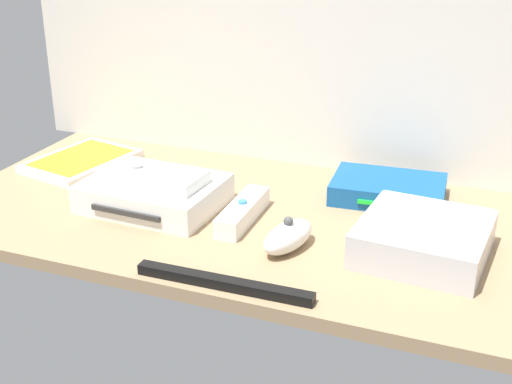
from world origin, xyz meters
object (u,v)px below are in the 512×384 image
at_px(game_console, 154,193).
at_px(remote_nunchuk, 288,236).
at_px(remote_classic_pad, 158,177).
at_px(game_case, 81,161).
at_px(network_router, 388,189).
at_px(remote_wand, 243,212).
at_px(sensor_bar, 224,283).
at_px(mini_computer, 423,239).

height_order(game_console, remote_nunchuk, remote_nunchuk).
distance_m(remote_nunchuk, remote_classic_pad, 0.25).
bearing_deg(remote_nunchuk, game_case, 175.66).
bearing_deg(network_router, remote_wand, -143.38).
bearing_deg(remote_wand, remote_nunchuk, -34.84).
bearing_deg(network_router, remote_classic_pad, -157.07).
xyz_separation_m(remote_wand, sensor_bar, (0.05, -0.19, -0.01)).
xyz_separation_m(game_console, remote_classic_pad, (0.01, -0.01, 0.03)).
distance_m(network_router, remote_classic_pad, 0.37).
height_order(game_case, remote_nunchuk, remote_nunchuk).
bearing_deg(game_case, mini_computer, 0.58).
relative_size(mini_computer, remote_wand, 1.22).
relative_size(remote_nunchuk, sensor_bar, 0.45).
bearing_deg(mini_computer, game_console, 178.46).
height_order(game_console, network_router, game_console).
bearing_deg(sensor_bar, game_console, 136.14).
distance_m(remote_wand, sensor_bar, 0.20).
relative_size(game_case, remote_nunchuk, 1.97).
relative_size(remote_wand, remote_nunchuk, 1.37).
xyz_separation_m(network_router, remote_nunchuk, (-0.09, -0.23, 0.00)).
height_order(game_case, sensor_bar, game_case).
height_order(mini_computer, network_router, mini_computer).
bearing_deg(remote_classic_pad, remote_nunchuk, -10.50).
xyz_separation_m(network_router, remote_classic_pad, (-0.33, -0.17, 0.04)).
bearing_deg(remote_nunchuk, game_console, -177.91).
bearing_deg(remote_wand, sensor_bar, -75.83).
height_order(game_console, remote_classic_pad, remote_classic_pad).
bearing_deg(network_router, remote_nunchuk, -116.87).
height_order(mini_computer, sensor_bar, mini_computer).
xyz_separation_m(mini_computer, sensor_bar, (-0.22, -0.18, -0.02)).
height_order(game_console, sensor_bar, game_console).
distance_m(remote_wand, remote_nunchuk, 0.11).
bearing_deg(remote_wand, mini_computer, -3.80).
distance_m(game_console, game_case, 0.24).
height_order(mini_computer, game_case, mini_computer).
relative_size(mini_computer, network_router, 0.97).
bearing_deg(game_case, remote_nunchuk, -9.20).
distance_m(game_console, remote_wand, 0.15).
xyz_separation_m(remote_wand, remote_classic_pad, (-0.14, -0.01, 0.04)).
distance_m(mini_computer, sensor_bar, 0.29).
distance_m(remote_classic_pad, sensor_bar, 0.27).
distance_m(mini_computer, game_case, 0.66).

